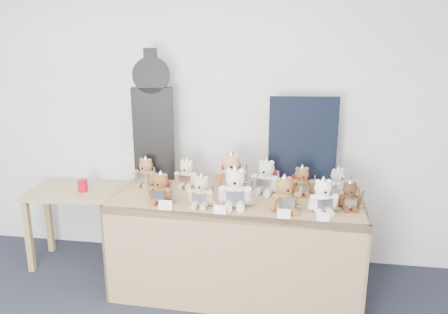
% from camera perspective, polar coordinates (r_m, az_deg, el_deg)
% --- Properties ---
extents(room_shell, '(6.00, 6.00, 6.00)m').
position_cam_1_polar(room_shell, '(3.81, 1.43, 8.71)').
color(room_shell, silver).
rests_on(room_shell, floor).
extents(display_table, '(1.93, 0.85, 0.80)m').
position_cam_1_polar(display_table, '(3.39, 1.50, -8.26)').
color(display_table, olive).
rests_on(display_table, floor).
extents(side_table, '(0.87, 0.53, 0.69)m').
position_cam_1_polar(side_table, '(4.09, -18.62, -5.76)').
color(side_table, '#A18756').
rests_on(side_table, floor).
extents(guitar_case, '(0.35, 0.15, 1.11)m').
position_cam_1_polar(guitar_case, '(3.74, -9.26, 5.18)').
color(guitar_case, black).
rests_on(guitar_case, display_table).
extents(navy_board, '(0.55, 0.07, 0.74)m').
position_cam_1_polar(navy_board, '(3.60, 10.24, 1.96)').
color(navy_board, black).
rests_on(navy_board, display_table).
extents(red_cup, '(0.08, 0.08, 0.11)m').
position_cam_1_polar(red_cup, '(3.98, -17.96, -3.55)').
color(red_cup, '#A90B1E').
rests_on(red_cup, side_table).
extents(teddy_front_far_left, '(0.21, 0.18, 0.26)m').
position_cam_1_polar(teddy_front_far_left, '(3.26, -8.24, -4.20)').
color(teddy_front_far_left, brown).
rests_on(teddy_front_far_left, display_table).
extents(teddy_front_left, '(0.21, 0.18, 0.26)m').
position_cam_1_polar(teddy_front_left, '(3.17, -2.97, -4.60)').
color(teddy_front_left, tan).
rests_on(teddy_front_left, display_table).
extents(teddy_front_centre, '(0.27, 0.23, 0.33)m').
position_cam_1_polar(teddy_front_centre, '(3.15, 1.46, -4.22)').
color(teddy_front_centre, silver).
rests_on(teddy_front_centre, display_table).
extents(teddy_front_right, '(0.24, 0.23, 0.29)m').
position_cam_1_polar(teddy_front_right, '(3.10, 7.86, -5.03)').
color(teddy_front_right, olive).
rests_on(teddy_front_right, display_table).
extents(teddy_front_far_right, '(0.23, 0.20, 0.28)m').
position_cam_1_polar(teddy_front_far_right, '(3.13, 12.77, -5.14)').
color(teddy_front_far_right, white).
rests_on(teddy_front_far_right, display_table).
extents(teddy_front_end, '(0.19, 0.16, 0.23)m').
position_cam_1_polar(teddy_front_end, '(3.24, 16.07, -5.00)').
color(teddy_front_end, '#4E2E1A').
rests_on(teddy_front_end, display_table).
extents(teddy_back_left, '(0.21, 0.17, 0.26)m').
position_cam_1_polar(teddy_back_left, '(3.59, -4.90, -2.27)').
color(teddy_back_left, beige).
rests_on(teddy_back_left, display_table).
extents(teddy_back_centre_left, '(0.28, 0.24, 0.34)m').
position_cam_1_polar(teddy_back_centre_left, '(3.52, 0.95, -2.08)').
color(teddy_back_centre_left, tan).
rests_on(teddy_back_centre_left, display_table).
extents(teddy_back_centre_right, '(0.25, 0.23, 0.30)m').
position_cam_1_polar(teddy_back_centre_right, '(3.46, 5.50, -2.69)').
color(teddy_back_centre_right, beige).
rests_on(teddy_back_centre_right, display_table).
extents(teddy_back_right, '(0.21, 0.19, 0.25)m').
position_cam_1_polar(teddy_back_right, '(3.46, 10.12, -3.21)').
color(teddy_back_right, brown).
rests_on(teddy_back_right, display_table).
extents(teddy_back_end, '(0.21, 0.20, 0.25)m').
position_cam_1_polar(teddy_back_end, '(3.49, 14.63, -3.32)').
color(teddy_back_end, silver).
rests_on(teddy_back_end, display_table).
extents(teddy_back_far_left, '(0.22, 0.19, 0.26)m').
position_cam_1_polar(teddy_back_far_left, '(3.67, -10.17, -2.05)').
color(teddy_back_far_left, olive).
rests_on(teddy_back_far_left, display_table).
extents(entry_card_a, '(0.10, 0.02, 0.07)m').
position_cam_1_polar(entry_card_a, '(3.14, -7.67, -6.26)').
color(entry_card_a, silver).
rests_on(entry_card_a, display_table).
extents(entry_card_b, '(0.09, 0.02, 0.06)m').
position_cam_1_polar(entry_card_b, '(3.04, -0.56, -6.87)').
color(entry_card_b, silver).
rests_on(entry_card_b, display_table).
extents(entry_card_c, '(0.09, 0.02, 0.06)m').
position_cam_1_polar(entry_card_c, '(3.00, 7.82, -7.37)').
color(entry_card_c, silver).
rests_on(entry_card_c, display_table).
extents(entry_card_d, '(0.08, 0.02, 0.06)m').
position_cam_1_polar(entry_card_d, '(3.00, 12.80, -7.65)').
color(entry_card_d, silver).
rests_on(entry_card_d, display_table).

